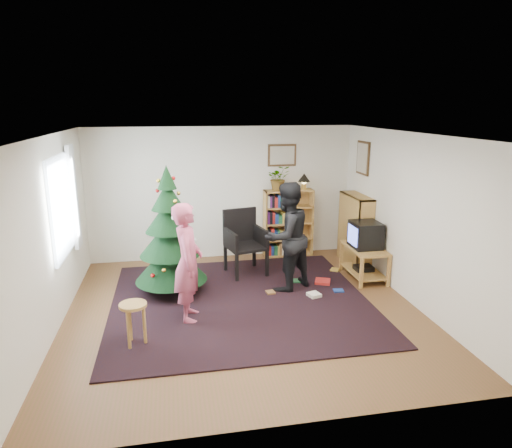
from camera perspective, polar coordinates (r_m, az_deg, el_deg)
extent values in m
plane|color=brown|center=(6.72, -1.55, -10.69)|extent=(5.00, 5.00, 0.00)
plane|color=white|center=(6.08, -1.72, 11.12)|extent=(5.00, 5.00, 0.00)
cube|color=silver|center=(8.70, -4.22, 3.85)|extent=(5.00, 0.02, 2.50)
cube|color=silver|center=(3.97, 4.13, -9.54)|extent=(5.00, 0.02, 2.50)
cube|color=silver|center=(6.41, -24.31, -1.37)|extent=(0.02, 5.00, 2.50)
cube|color=silver|center=(7.10, 18.71, 0.65)|extent=(0.02, 5.00, 2.50)
cube|color=black|center=(6.98, -1.95, -9.58)|extent=(3.80, 3.60, 0.02)
cube|color=silver|center=(6.91, -23.17, 1.99)|extent=(0.04, 1.20, 1.40)
cube|color=silver|center=(7.57, -21.79, 3.14)|extent=(0.06, 0.35, 1.60)
cube|color=#4C3319|center=(8.78, 3.27, 8.58)|extent=(0.55, 0.03, 0.42)
cube|color=beige|center=(8.78, 3.27, 8.58)|extent=(0.47, 0.01, 0.34)
cube|color=#4C3319|center=(8.52, 13.24, 8.04)|extent=(0.03, 0.50, 0.60)
cube|color=beige|center=(8.52, 13.24, 8.04)|extent=(0.01, 0.42, 0.52)
cylinder|color=#3F2816|center=(7.38, -10.45, -7.62)|extent=(0.11, 0.11, 0.22)
cone|color=black|center=(7.23, -10.60, -4.53)|extent=(1.11, 1.11, 0.63)
cone|color=black|center=(7.12, -10.75, -1.66)|extent=(0.93, 0.93, 0.56)
cone|color=black|center=(7.03, -10.88, 1.05)|extent=(0.72, 0.72, 0.49)
cone|color=black|center=(6.97, -11.00, 3.52)|extent=(0.50, 0.50, 0.43)
cone|color=black|center=(6.92, -11.11, 5.78)|extent=(0.29, 0.29, 0.36)
cube|color=#BB8A43|center=(8.90, 4.03, 0.15)|extent=(0.95, 0.30, 1.30)
cube|color=#BB8A43|center=(8.77, 4.10, 4.17)|extent=(0.95, 0.30, 0.03)
cube|color=#BB8A43|center=(8.58, 12.29, -0.72)|extent=(0.30, 0.95, 1.30)
cube|color=#BB8A43|center=(8.43, 12.52, 3.44)|extent=(0.30, 0.95, 0.03)
cube|color=#BB8A43|center=(7.93, 13.44, -2.96)|extent=(0.53, 0.95, 0.04)
cube|color=#BB8A43|center=(7.54, 13.04, -6.07)|extent=(0.05, 0.05, 0.51)
cube|color=#BB8A43|center=(7.73, 16.25, -5.76)|extent=(0.05, 0.05, 0.51)
cube|color=#BB8A43|center=(8.32, 10.60, -3.97)|extent=(0.05, 0.05, 0.51)
cube|color=#BB8A43|center=(8.49, 13.57, -3.74)|extent=(0.05, 0.05, 0.51)
cube|color=#BB8A43|center=(8.06, 13.26, -5.74)|extent=(0.49, 0.91, 0.03)
cube|color=black|center=(8.04, 13.29, -5.37)|extent=(0.30, 0.25, 0.08)
cube|color=black|center=(7.86, 13.54, -1.31)|extent=(0.45, 0.50, 0.43)
cube|color=#5D72FD|center=(7.77, 11.98, -1.41)|extent=(0.01, 0.39, 0.31)
cube|color=black|center=(7.89, -1.29, -2.85)|extent=(0.74, 0.74, 0.05)
cube|color=black|center=(8.07, -1.63, -0.13)|extent=(0.61, 0.19, 0.62)
cube|color=black|center=(7.67, -2.99, -5.37)|extent=(0.06, 0.06, 0.50)
cube|color=black|center=(7.76, 1.09, -5.11)|extent=(0.06, 0.06, 0.50)
cube|color=black|center=(8.19, -3.51, -4.06)|extent=(0.06, 0.06, 0.50)
cube|color=black|center=(8.27, 0.31, -3.84)|extent=(0.06, 0.06, 0.50)
cylinder|color=#BB8A43|center=(5.78, -15.14, -9.75)|extent=(0.33, 0.33, 0.04)
cylinder|color=#BB8A43|center=(5.89, -13.77, -12.17)|extent=(0.04, 0.04, 0.52)
cylinder|color=#BB8A43|center=(6.00, -15.47, -11.78)|extent=(0.04, 0.04, 0.52)
cylinder|color=#BB8A43|center=(5.81, -15.63, -12.69)|extent=(0.04, 0.04, 0.52)
imported|color=#B04661|center=(6.23, -8.49, -4.77)|extent=(0.44, 0.63, 1.64)
imported|color=black|center=(7.17, 3.87, -1.62)|extent=(1.06, 0.99, 1.74)
imported|color=gray|center=(8.68, 2.85, 5.77)|extent=(0.43, 0.38, 0.47)
cylinder|color=#A57F33|center=(8.84, 6.00, 4.63)|extent=(0.10, 0.10, 0.10)
sphere|color=#FFD88C|center=(8.82, 6.02, 5.31)|extent=(0.10, 0.10, 0.10)
cone|color=black|center=(8.81, 6.03, 5.80)|extent=(0.23, 0.23, 0.15)
cube|color=#A51E19|center=(7.70, 8.33, -7.12)|extent=(0.20, 0.20, 0.08)
cube|color=navy|center=(7.40, 10.27, -8.11)|extent=(0.20, 0.20, 0.08)
cube|color=#1E592D|center=(7.70, 5.10, -7.00)|extent=(0.20, 0.20, 0.08)
cube|color=gold|center=(8.28, 9.84, -5.59)|extent=(0.20, 0.20, 0.08)
cube|color=brown|center=(7.22, 1.81, -8.45)|extent=(0.20, 0.20, 0.08)
cube|color=beige|center=(7.16, 7.26, -8.79)|extent=(0.20, 0.20, 0.08)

